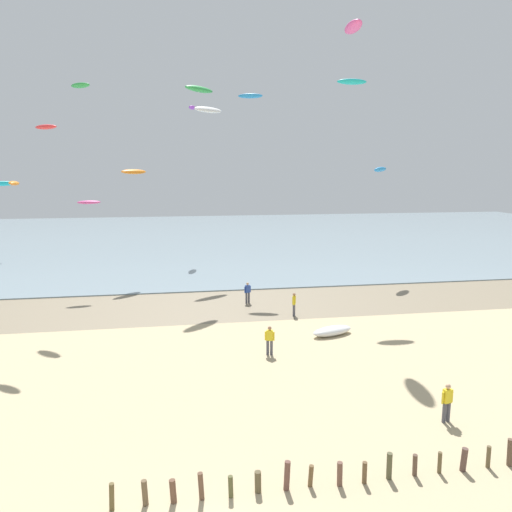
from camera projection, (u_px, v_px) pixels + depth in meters
wet_sand_strip at (184, 307)px, 37.30m from camera, size 120.00×8.90×0.01m
sea at (180, 237)px, 75.62m from camera, size 160.00×70.00×0.10m
groyne_near at (327, 474)px, 16.11m from camera, size 14.05×0.34×1.03m
person_nearest_camera at (270, 340)px, 27.50m from camera, size 0.54×0.33×1.71m
person_mid_beach at (248, 292)px, 38.23m from camera, size 0.54×0.33×1.71m
person_right_flank at (294, 304)px, 34.93m from camera, size 0.33×0.54×1.71m
person_trailing_behind at (447, 402)px, 20.12m from camera, size 0.56×0.28×1.71m
grounded_kite at (332, 331)px, 30.89m from camera, size 3.06×1.90×0.58m
kite_aloft_0 at (250, 96)px, 43.41m from camera, size 2.37×1.34×0.54m
kite_aloft_1 at (199, 89)px, 40.82m from camera, size 3.11×3.06×0.72m
kite_aloft_2 at (352, 82)px, 37.73m from camera, size 2.43×0.88×0.54m
kite_aloft_3 at (14, 183)px, 37.29m from camera, size 0.97×2.19×0.45m
kite_aloft_5 at (80, 85)px, 35.55m from camera, size 1.92×1.77×0.48m
kite_aloft_6 at (89, 202)px, 40.96m from camera, size 2.00×0.91×0.31m
kite_aloft_7 at (134, 172)px, 45.28m from camera, size 2.70×2.50×0.61m
kite_aloft_8 at (3, 184)px, 57.29m from camera, size 2.96×2.42×0.83m
kite_aloft_9 at (353, 27)px, 32.38m from camera, size 1.43×3.21×0.55m
kite_aloft_10 at (208, 110)px, 47.58m from camera, size 3.41×2.74×0.89m
kite_aloft_11 at (380, 169)px, 46.46m from camera, size 2.35×2.34×0.68m
kite_aloft_12 at (46, 127)px, 29.44m from camera, size 1.80×1.60×0.31m
kite_aloft_13 at (192, 108)px, 58.20m from camera, size 1.25×2.50×0.46m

